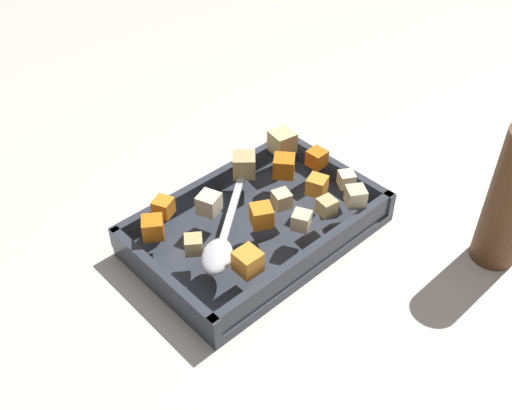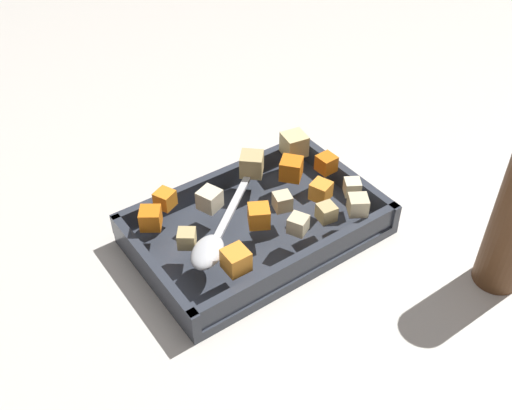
{
  "view_description": "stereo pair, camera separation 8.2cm",
  "coord_description": "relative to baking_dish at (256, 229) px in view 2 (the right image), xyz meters",
  "views": [
    {
      "loc": [
        -0.42,
        -0.45,
        0.6
      ],
      "look_at": [
        -0.0,
        0.0,
        0.06
      ],
      "focal_mm": 42.45,
      "sensor_mm": 36.0,
      "label": 1
    },
    {
      "loc": [
        -0.36,
        -0.5,
        0.6
      ],
      "look_at": [
        -0.0,
        0.0,
        0.06
      ],
      "focal_mm": 42.45,
      "sensor_mm": 36.0,
      "label": 2
    }
  ],
  "objects": [
    {
      "name": "ground_plane",
      "position": [
        0.0,
        -0.0,
        -0.01
      ],
      "size": [
        4.0,
        4.0,
        0.0
      ],
      "primitive_type": "plane",
      "color": "beige"
    },
    {
      "name": "baking_dish",
      "position": [
        0.0,
        0.0,
        0.0
      ],
      "size": [
        0.34,
        0.22,
        0.05
      ],
      "color": "#333842",
      "rests_on": "ground_plane"
    },
    {
      "name": "carrot_chunk_heap_side",
      "position": [
        0.08,
        0.03,
        0.05
      ],
      "size": [
        0.04,
        0.04,
        0.03
      ],
      "primitive_type": "cube",
      "rotation": [
        0.0,
        0.0,
        3.85
      ],
      "color": "orange",
      "rests_on": "baking_dish"
    },
    {
      "name": "carrot_chunk_corner_sw",
      "position": [
        -0.01,
        -0.02,
        0.05
      ],
      "size": [
        0.04,
        0.04,
        0.03
      ],
      "primitive_type": "cube",
      "rotation": [
        0.0,
        0.0,
        1.07
      ],
      "color": "orange",
      "rests_on": "baking_dish"
    },
    {
      "name": "carrot_chunk_heap_top",
      "position": [
        -0.13,
        0.06,
        0.05
      ],
      "size": [
        0.04,
        0.04,
        0.03
      ],
      "primitive_type": "cube",
      "rotation": [
        0.0,
        0.0,
        0.96
      ],
      "color": "orange",
      "rests_on": "baking_dish"
    },
    {
      "name": "carrot_chunk_near_left",
      "position": [
        0.14,
        0.01,
        0.05
      ],
      "size": [
        0.03,
        0.03,
        0.03
      ],
      "primitive_type": "cube",
      "rotation": [
        0.0,
        0.0,
        3.18
      ],
      "color": "orange",
      "rests_on": "baking_dish"
    },
    {
      "name": "carrot_chunk_far_right",
      "position": [
        -0.08,
        -0.07,
        0.05
      ],
      "size": [
        0.03,
        0.03,
        0.03
      ],
      "primitive_type": "cube",
      "rotation": [
        0.0,
        0.0,
        6.27
      ],
      "color": "orange",
      "rests_on": "baking_dish"
    },
    {
      "name": "carrot_chunk_corner_se",
      "position": [
        -0.1,
        0.08,
        0.05
      ],
      "size": [
        0.03,
        0.03,
        0.02
      ],
      "primitive_type": "cube",
      "rotation": [
        0.0,
        0.0,
        0.42
      ],
      "color": "orange",
      "rests_on": "baking_dish"
    },
    {
      "name": "carrot_chunk_center",
      "position": [
        0.09,
        -0.03,
        0.05
      ],
      "size": [
        0.03,
        0.03,
        0.03
      ],
      "primitive_type": "cube",
      "rotation": [
        0.0,
        0.0,
        1.93
      ],
      "color": "orange",
      "rests_on": "baking_dish"
    },
    {
      "name": "potato_chunk_corner_ne",
      "position": [
        0.07,
        -0.07,
        0.05
      ],
      "size": [
        0.03,
        0.03,
        0.02
      ],
      "primitive_type": "cube",
      "rotation": [
        0.0,
        0.0,
        2.99
      ],
      "color": "tan",
      "rests_on": "baking_dish"
    },
    {
      "name": "potato_chunk_mid_left",
      "position": [
        0.12,
        0.07,
        0.05
      ],
      "size": [
        0.04,
        0.04,
        0.03
      ],
      "primitive_type": "cube",
      "rotation": [
        0.0,
        0.0,
        1.4
      ],
      "color": "#E0CC89",
      "rests_on": "baking_dish"
    },
    {
      "name": "potato_chunk_near_right",
      "position": [
        -0.11,
        -0.0,
        0.05
      ],
      "size": [
        0.03,
        0.03,
        0.02
      ],
      "primitive_type": "cube",
      "rotation": [
        0.0,
        0.0,
        2.5
      ],
      "color": "tan",
      "rests_on": "baking_dish"
    },
    {
      "name": "potato_chunk_near_spoon",
      "position": [
        0.13,
        -0.05,
        0.04
      ],
      "size": [
        0.03,
        0.03,
        0.02
      ],
      "primitive_type": "cube",
      "rotation": [
        0.0,
        0.0,
        1.03
      ],
      "color": "beige",
      "rests_on": "baking_dish"
    },
    {
      "name": "potato_chunk_back_center",
      "position": [
        -0.05,
        0.04,
        0.05
      ],
      "size": [
        0.04,
        0.04,
        0.03
      ],
      "primitive_type": "cube",
      "rotation": [
        0.0,
        0.0,
        3.5
      ],
      "color": "beige",
      "rests_on": "baking_dish"
    },
    {
      "name": "potato_chunk_front_center",
      "position": [
        0.02,
        -0.06,
        0.05
      ],
      "size": [
        0.03,
        0.03,
        0.02
      ],
      "primitive_type": "cube",
      "rotation": [
        0.0,
        0.0,
        2.04
      ],
      "color": "beige",
      "rests_on": "baking_dish"
    },
    {
      "name": "potato_chunk_far_left",
      "position": [
        0.04,
        0.07,
        0.05
      ],
      "size": [
        0.05,
        0.05,
        0.03
      ],
      "primitive_type": "cube",
      "rotation": [
        0.0,
        0.0,
        3.98
      ],
      "color": "tan",
      "rests_on": "baking_dish"
    },
    {
      "name": "potato_chunk_rim_edge",
      "position": [
        0.03,
        -0.02,
        0.05
      ],
      "size": [
        0.03,
        0.03,
        0.02
      ],
      "primitive_type": "cube",
      "rotation": [
        0.0,
        0.0,
        2.84
      ],
      "color": "beige",
      "rests_on": "baking_dish"
    },
    {
      "name": "potato_chunk_under_handle",
      "position": [
        0.11,
        -0.08,
        0.05
      ],
      "size": [
        0.04,
        0.04,
        0.03
      ],
      "primitive_type": "cube",
      "rotation": [
        0.0,
        0.0,
        5.73
      ],
      "color": "beige",
      "rests_on": "baking_dish"
    },
    {
      "name": "serving_spoon",
      "position": [
        -0.09,
        -0.03,
        0.04
      ],
      "size": [
        0.18,
        0.15,
        0.02
      ],
      "rotation": [
        0.0,
        0.0,
        0.66
      ],
      "color": "silver",
      "rests_on": "baking_dish"
    }
  ]
}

